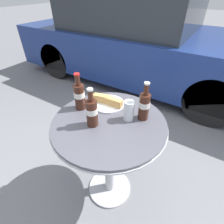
{
  "coord_description": "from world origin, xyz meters",
  "views": [
    {
      "loc": [
        0.47,
        -0.72,
        1.48
      ],
      "look_at": [
        0.0,
        0.04,
        0.83
      ],
      "focal_mm": 28.0,
      "sensor_mm": 36.0,
      "label": 1
    }
  ],
  "objects_px": {
    "lunch_plate_near": "(108,102)",
    "cola_bottle_right": "(92,112)",
    "drinking_glass": "(129,111)",
    "cola_bottle_center": "(79,95)",
    "bistro_table": "(109,140)",
    "parked_car": "(139,42)",
    "cola_bottle_left": "(144,105)"
  },
  "relations": [
    {
      "from": "bistro_table",
      "to": "parked_car",
      "type": "relative_size",
      "value": 0.18
    },
    {
      "from": "parked_car",
      "to": "lunch_plate_near",
      "type": "bearing_deg",
      "value": -71.17
    },
    {
      "from": "cola_bottle_right",
      "to": "cola_bottle_center",
      "type": "bearing_deg",
      "value": 150.9
    },
    {
      "from": "cola_bottle_left",
      "to": "parked_car",
      "type": "xyz_separation_m",
      "value": [
        -0.99,
        2.11,
        -0.22
      ]
    },
    {
      "from": "lunch_plate_near",
      "to": "cola_bottle_right",
      "type": "bearing_deg",
      "value": -80.25
    },
    {
      "from": "cola_bottle_right",
      "to": "lunch_plate_near",
      "type": "bearing_deg",
      "value": 99.75
    },
    {
      "from": "bistro_table",
      "to": "lunch_plate_near",
      "type": "bearing_deg",
      "value": 124.84
    },
    {
      "from": "cola_bottle_right",
      "to": "parked_car",
      "type": "distance_m",
      "value": 2.47
    },
    {
      "from": "cola_bottle_right",
      "to": "lunch_plate_near",
      "type": "height_order",
      "value": "cola_bottle_right"
    },
    {
      "from": "bistro_table",
      "to": "cola_bottle_center",
      "type": "bearing_deg",
      "value": 175.31
    },
    {
      "from": "cola_bottle_center",
      "to": "drinking_glass",
      "type": "relative_size",
      "value": 1.94
    },
    {
      "from": "cola_bottle_right",
      "to": "drinking_glass",
      "type": "height_order",
      "value": "cola_bottle_right"
    },
    {
      "from": "cola_bottle_left",
      "to": "drinking_glass",
      "type": "bearing_deg",
      "value": -141.54
    },
    {
      "from": "cola_bottle_right",
      "to": "cola_bottle_center",
      "type": "relative_size",
      "value": 0.97
    },
    {
      "from": "parked_car",
      "to": "cola_bottle_center",
      "type": "bearing_deg",
      "value": -75.52
    },
    {
      "from": "bistro_table",
      "to": "drinking_glass",
      "type": "height_order",
      "value": "drinking_glass"
    },
    {
      "from": "drinking_glass",
      "to": "lunch_plate_near",
      "type": "xyz_separation_m",
      "value": [
        -0.2,
        0.07,
        -0.04
      ]
    },
    {
      "from": "cola_bottle_center",
      "to": "drinking_glass",
      "type": "distance_m",
      "value": 0.35
    },
    {
      "from": "bistro_table",
      "to": "lunch_plate_near",
      "type": "xyz_separation_m",
      "value": [
        -0.11,
        0.16,
        0.19
      ]
    },
    {
      "from": "cola_bottle_left",
      "to": "cola_bottle_center",
      "type": "distance_m",
      "value": 0.43
    },
    {
      "from": "bistro_table",
      "to": "parked_car",
      "type": "distance_m",
      "value": 2.4
    },
    {
      "from": "bistro_table",
      "to": "parked_car",
      "type": "bearing_deg",
      "value": 110.07
    },
    {
      "from": "cola_bottle_right",
      "to": "drinking_glass",
      "type": "bearing_deg",
      "value": 45.29
    },
    {
      "from": "cola_bottle_left",
      "to": "cola_bottle_center",
      "type": "relative_size",
      "value": 0.99
    },
    {
      "from": "lunch_plate_near",
      "to": "bistro_table",
      "type": "bearing_deg",
      "value": -55.16
    },
    {
      "from": "drinking_glass",
      "to": "cola_bottle_center",
      "type": "bearing_deg",
      "value": -169.41
    },
    {
      "from": "lunch_plate_near",
      "to": "cola_bottle_center",
      "type": "bearing_deg",
      "value": -135.73
    },
    {
      "from": "lunch_plate_near",
      "to": "cola_bottle_left",
      "type": "bearing_deg",
      "value": -2.63
    },
    {
      "from": "bistro_table",
      "to": "cola_bottle_center",
      "type": "relative_size",
      "value": 2.99
    },
    {
      "from": "drinking_glass",
      "to": "lunch_plate_near",
      "type": "height_order",
      "value": "drinking_glass"
    },
    {
      "from": "cola_bottle_center",
      "to": "cola_bottle_left",
      "type": "bearing_deg",
      "value": 16.46
    },
    {
      "from": "cola_bottle_center",
      "to": "parked_car",
      "type": "bearing_deg",
      "value": 104.48
    }
  ]
}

